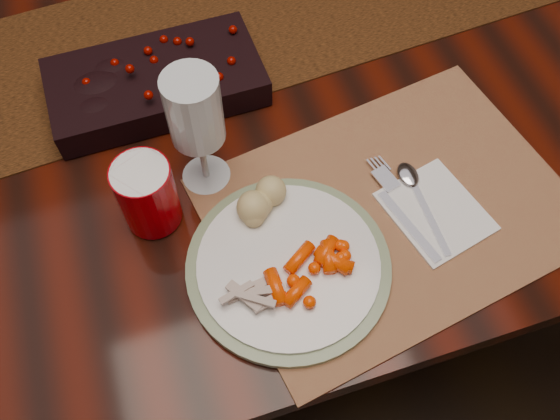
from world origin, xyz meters
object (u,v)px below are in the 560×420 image
object	(u,v)px
dinner_plate	(288,265)
wine_glass	(199,134)
centerpiece	(155,79)
mashed_potatoes	(259,204)
placemat_main	(391,209)
turkey_shreds	(251,295)
red_cup	(147,195)
baby_carrots	(307,276)
dining_table	(249,208)
napkin	(435,211)

from	to	relation	value
dinner_plate	wine_glass	size ratio (longest dim) A/B	1.35
centerpiece	mashed_potatoes	distance (m)	0.29
placemat_main	turkey_shreds	bearing A→B (deg)	-171.16
red_cup	baby_carrots	bearing A→B (deg)	-44.28
centerpiece	dinner_plate	bearing A→B (deg)	-74.20
baby_carrots	wine_glass	distance (m)	0.24
centerpiece	wine_glass	world-z (taller)	wine_glass
placemat_main	dinner_plate	size ratio (longest dim) A/B	1.81
placemat_main	mashed_potatoes	world-z (taller)	mashed_potatoes
mashed_potatoes	red_cup	bearing A→B (deg)	160.40
dinner_plate	red_cup	bearing A→B (deg)	138.75
dining_table	turkey_shreds	bearing A→B (deg)	-103.31
wine_glass	mashed_potatoes	bearing A→B (deg)	-60.11
placemat_main	mashed_potatoes	distance (m)	0.19
napkin	wine_glass	distance (m)	0.35
dining_table	dinner_plate	distance (m)	0.51
dinner_plate	red_cup	xyz separation A→B (m)	(-0.15, 0.14, 0.05)
placemat_main	mashed_potatoes	size ratio (longest dim) A/B	6.07
centerpiece	dinner_plate	world-z (taller)	centerpiece
dining_table	red_cup	xyz separation A→B (m)	(-0.18, -0.19, 0.43)
mashed_potatoes	wine_glass	world-z (taller)	wine_glass
baby_carrots	turkey_shreds	xyz separation A→B (m)	(-0.08, -0.00, -0.00)
centerpiece	placemat_main	distance (m)	0.42
dining_table	wine_glass	distance (m)	0.51
dining_table	dinner_plate	size ratio (longest dim) A/B	6.56
baby_carrots	turkey_shreds	distance (m)	0.08
turkey_shreds	red_cup	distance (m)	0.19
dining_table	mashed_potatoes	bearing A→B (deg)	-98.82
napkin	red_cup	bearing A→B (deg)	149.39
turkey_shreds	red_cup	world-z (taller)	red_cup
turkey_shreds	red_cup	xyz separation A→B (m)	(-0.09, 0.17, 0.03)
mashed_potatoes	dinner_plate	bearing A→B (deg)	-80.95
baby_carrots	turkey_shreds	bearing A→B (deg)	-178.29
turkey_shreds	napkin	size ratio (longest dim) A/B	0.55
dinner_plate	wine_glass	world-z (taller)	wine_glass
wine_glass	turkey_shreds	bearing A→B (deg)	-88.25
placemat_main	napkin	world-z (taller)	napkin
placemat_main	wine_glass	xyz separation A→B (m)	(-0.24, 0.14, 0.10)
red_cup	wine_glass	world-z (taller)	wine_glass
dinner_plate	placemat_main	bearing A→B (deg)	14.41
centerpiece	dining_table	bearing A→B (deg)	-13.38
turkey_shreds	dining_table	bearing A→B (deg)	76.69
dining_table	centerpiece	distance (m)	0.43
placemat_main	red_cup	size ratio (longest dim) A/B	4.57
napkin	red_cup	xyz separation A→B (m)	(-0.38, 0.12, 0.05)
centerpiece	wine_glass	bearing A→B (deg)	-79.35
dining_table	mashed_potatoes	xyz separation A→B (m)	(-0.04, -0.24, 0.42)
napkin	wine_glass	bearing A→B (deg)	137.69
placemat_main	dinner_plate	distance (m)	0.17
wine_glass	napkin	bearing A→B (deg)	-28.94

